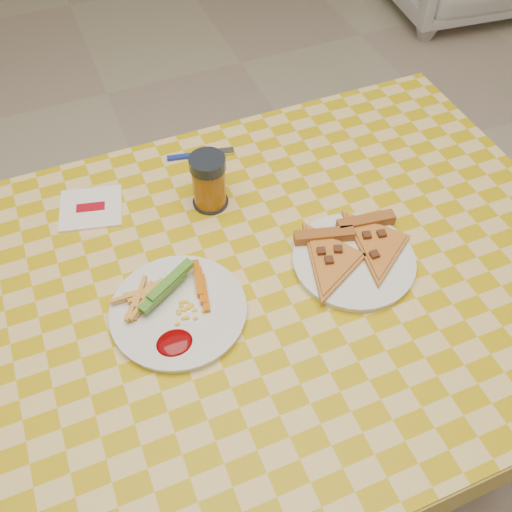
# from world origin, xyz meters

# --- Properties ---
(ground) EXTENTS (8.00, 8.00, 0.00)m
(ground) POSITION_xyz_m (0.00, 0.00, 0.00)
(ground) COLOR beige
(ground) RESTS_ON ground
(table) EXTENTS (1.28, 0.88, 0.76)m
(table) POSITION_xyz_m (0.00, 0.00, 0.68)
(table) COLOR white
(table) RESTS_ON ground
(plate_left) EXTENTS (0.26, 0.26, 0.01)m
(plate_left) POSITION_xyz_m (-0.14, -0.01, 0.76)
(plate_left) COLOR white
(plate_left) RESTS_ON table
(plate_right) EXTENTS (0.29, 0.29, 0.01)m
(plate_right) POSITION_xyz_m (0.19, -0.03, 0.76)
(plate_right) COLOR white
(plate_right) RESTS_ON table
(fries_veggies) EXTENTS (0.18, 0.17, 0.04)m
(fries_veggies) POSITION_xyz_m (-0.14, 0.00, 0.78)
(fries_veggies) COLOR #E19847
(fries_veggies) RESTS_ON plate_left
(pizza_slices) EXTENTS (0.27, 0.24, 0.02)m
(pizza_slices) POSITION_xyz_m (0.20, -0.01, 0.78)
(pizza_slices) COLOR gold
(pizza_slices) RESTS_ON plate_right
(drink_glass) EXTENTS (0.07, 0.07, 0.12)m
(drink_glass) POSITION_xyz_m (0.00, 0.21, 0.81)
(drink_glass) COLOR black
(drink_glass) RESTS_ON table
(napkin) EXTENTS (0.14, 0.14, 0.01)m
(napkin) POSITION_xyz_m (-0.22, 0.29, 0.76)
(napkin) COLOR white
(napkin) RESTS_ON table
(fork) EXTENTS (0.14, 0.05, 0.01)m
(fork) POSITION_xyz_m (0.03, 0.35, 0.76)
(fork) COLOR #162899
(fork) RESTS_ON table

